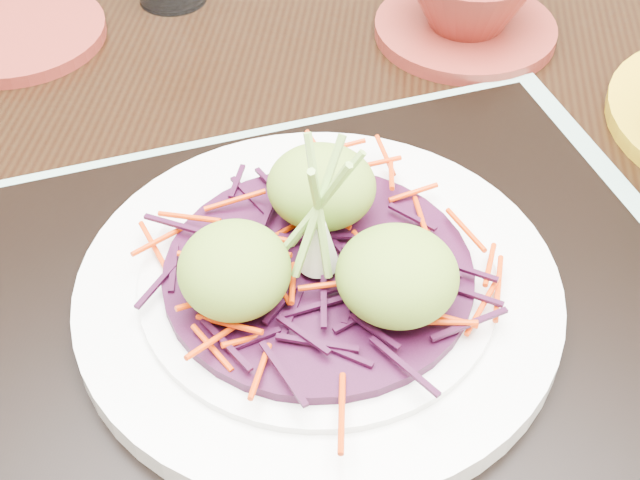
{
  "coord_description": "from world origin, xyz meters",
  "views": [
    {
      "loc": [
        0.02,
        -0.47,
        1.24
      ],
      "look_at": [
        0.01,
        -0.1,
        0.87
      ],
      "focal_mm": 50.0,
      "sensor_mm": 36.0,
      "label": 1
    }
  ],
  "objects_px": {
    "terracotta_side_plate": "(15,33)",
    "white_plate": "(318,289)",
    "terracotta_bowl_set": "(468,5)",
    "serving_tray": "(318,311)",
    "dining_table": "(275,365)"
  },
  "relations": [
    {
      "from": "terracotta_side_plate",
      "to": "terracotta_bowl_set",
      "type": "distance_m",
      "value": 0.4
    },
    {
      "from": "dining_table",
      "to": "terracotta_bowl_set",
      "type": "xyz_separation_m",
      "value": [
        0.15,
        0.29,
        0.14
      ]
    },
    {
      "from": "serving_tray",
      "to": "terracotta_side_plate",
      "type": "height_order",
      "value": "serving_tray"
    },
    {
      "from": "dining_table",
      "to": "white_plate",
      "type": "height_order",
      "value": "white_plate"
    },
    {
      "from": "dining_table",
      "to": "serving_tray",
      "type": "distance_m",
      "value": 0.14
    },
    {
      "from": "dining_table",
      "to": "white_plate",
      "type": "xyz_separation_m",
      "value": [
        0.04,
        -0.05,
        0.14
      ]
    },
    {
      "from": "serving_tray",
      "to": "terracotta_side_plate",
      "type": "relative_size",
      "value": 2.81
    },
    {
      "from": "dining_table",
      "to": "terracotta_bowl_set",
      "type": "distance_m",
      "value": 0.35
    },
    {
      "from": "serving_tray",
      "to": "white_plate",
      "type": "height_order",
      "value": "white_plate"
    },
    {
      "from": "white_plate",
      "to": "terracotta_bowl_set",
      "type": "bearing_deg",
      "value": 71.53
    },
    {
      "from": "dining_table",
      "to": "terracotta_side_plate",
      "type": "distance_m",
      "value": 0.38
    },
    {
      "from": "terracotta_side_plate",
      "to": "white_plate",
      "type": "bearing_deg",
      "value": -48.25
    },
    {
      "from": "serving_tray",
      "to": "terracotta_bowl_set",
      "type": "bearing_deg",
      "value": 50.48
    },
    {
      "from": "serving_tray",
      "to": "white_plate",
      "type": "xyz_separation_m",
      "value": [
        0.0,
        -0.0,
        0.02
      ]
    },
    {
      "from": "dining_table",
      "to": "terracotta_bowl_set",
      "type": "bearing_deg",
      "value": 66.49
    }
  ]
}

